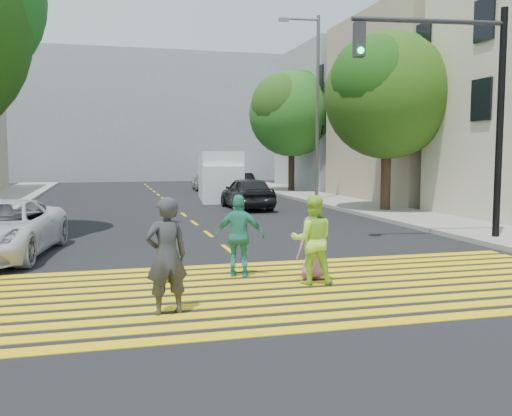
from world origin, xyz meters
name	(u,v)px	position (x,y,z in m)	size (l,w,h in m)	color
ground	(301,307)	(0.00, 0.00, 0.00)	(120.00, 120.00, 0.00)	black
sidewalk_right	(368,208)	(8.50, 15.00, 0.07)	(3.00, 60.00, 0.15)	gray
crosswalk	(279,289)	(0.00, 1.28, 0.01)	(13.40, 5.30, 0.01)	yellow
lane_line	(165,200)	(0.00, 22.50, 0.01)	(0.12, 34.40, 0.01)	yellow
building_right_tan	(445,109)	(15.00, 19.00, 5.00)	(10.00, 10.00, 10.00)	tan
building_right_grey	(359,120)	(15.00, 30.00, 5.00)	(10.00, 10.00, 10.00)	gray
backdrop_block	(138,118)	(0.00, 48.00, 6.00)	(30.00, 8.00, 12.00)	gray
tree_right_near	(388,89)	(8.64, 13.53, 5.33)	(7.02, 6.99, 7.87)	#42341D
tree_right_far	(292,109)	(8.75, 26.82, 5.44)	(7.23, 7.19, 8.06)	black
pedestrian_man	(167,256)	(-2.24, 0.13, 0.95)	(0.69, 0.45, 1.90)	#343439
pedestrian_woman	(312,240)	(0.77, 1.56, 0.88)	(0.86, 0.67, 1.77)	#ADEB41
pedestrian_child	(312,248)	(0.91, 1.96, 0.66)	(0.64, 0.42, 1.31)	#BB6D8A
pedestrian_extra	(240,236)	(-0.47, 2.56, 0.87)	(1.01, 0.42, 1.73)	teal
white_sedan	(0,229)	(-5.73, 6.24, 0.71)	(2.36, 5.12, 1.42)	silver
dark_car_near	(247,193)	(3.19, 16.71, 0.75)	(1.78, 4.42, 1.51)	black
silver_car	(205,181)	(3.65, 30.76, 0.62)	(1.72, 4.24, 1.23)	#AFAFAF
dark_car_parked	(241,184)	(4.85, 24.90, 0.69)	(1.45, 4.17, 1.37)	black
white_van	(220,177)	(2.96, 21.92, 1.28)	(2.77, 5.90, 2.69)	white
traffic_signal	(461,91)	(6.69, 5.48, 4.34)	(4.56, 0.81, 6.71)	black
street_lamp	(314,96)	(7.53, 19.59, 5.57)	(2.20, 0.42, 9.70)	#5D5D5D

